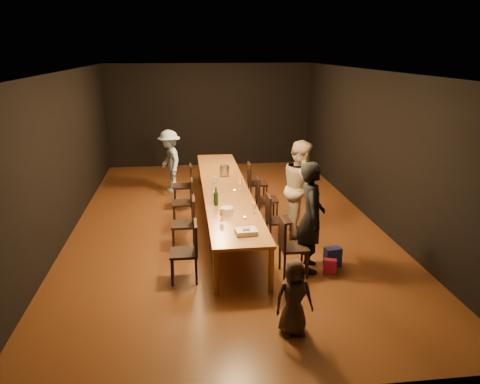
{
  "coord_description": "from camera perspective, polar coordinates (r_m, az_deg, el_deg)",
  "views": [
    {
      "loc": [
        -0.79,
        -8.92,
        3.4
      ],
      "look_at": [
        0.16,
        -1.17,
        1.0
      ],
      "focal_mm": 35.0,
      "sensor_mm": 36.0,
      "label": 1
    }
  ],
  "objects": [
    {
      "name": "champagne_bottle",
      "position": [
        8.22,
        -2.95,
        -0.45
      ],
      "size": [
        0.1,
        0.1,
        0.35
      ],
      "primitive_type": null,
      "rotation": [
        0.0,
        0.0,
        -0.26
      ],
      "color": "black",
      "rests_on": "table"
    },
    {
      "name": "man_blue",
      "position": [
        11.6,
        -8.57,
        3.76
      ],
      "size": [
        0.83,
        1.11,
        1.52
      ],
      "primitive_type": "imported",
      "rotation": [
        0.0,
        0.0,
        -1.27
      ],
      "color": "#89ACD4",
      "rests_on": "ground"
    },
    {
      "name": "woman_tan",
      "position": [
        8.84,
        7.48,
        0.51
      ],
      "size": [
        0.77,
        0.94,
        1.8
      ],
      "primitive_type": "imported",
      "rotation": [
        0.0,
        0.0,
        1.46
      ],
      "color": "beige",
      "rests_on": "ground"
    },
    {
      "name": "wineglass_0",
      "position": [
        7.5,
        -2.27,
        -2.78
      ],
      "size": [
        0.06,
        0.06,
        0.21
      ],
      "primitive_type": null,
      "color": "beige",
      "rests_on": "table"
    },
    {
      "name": "ice_bucket",
      "position": [
        10.17,
        -1.91,
        2.64
      ],
      "size": [
        0.27,
        0.27,
        0.22
      ],
      "primitive_type": "cylinder",
      "rotation": [
        0.0,
        0.0,
        -0.42
      ],
      "color": "#B6B6BB",
      "rests_on": "table"
    },
    {
      "name": "wineglass_3",
      "position": [
        9.19,
        0.0,
        1.01
      ],
      "size": [
        0.06,
        0.06,
        0.21
      ],
      "primitive_type": null,
      "color": "beige",
      "rests_on": "table"
    },
    {
      "name": "gift_bag_blue",
      "position": [
        7.81,
        11.22,
        -7.78
      ],
      "size": [
        0.28,
        0.21,
        0.32
      ],
      "primitive_type": "cube",
      "rotation": [
        0.0,
        0.0,
        0.15
      ],
      "color": "#23339B",
      "rests_on": "ground"
    },
    {
      "name": "tealight_far",
      "position": [
        10.94,
        -1.83,
        3.15
      ],
      "size": [
        0.05,
        0.05,
        0.03
      ],
      "primitive_type": "cylinder",
      "color": "#B2B7B2",
      "rests_on": "table"
    },
    {
      "name": "wineglass_1",
      "position": [
        7.79,
        1.67,
        -2.0
      ],
      "size": [
        0.06,
        0.06,
        0.21
      ],
      "primitive_type": null,
      "color": "beige",
      "rests_on": "table"
    },
    {
      "name": "wineglass_2",
      "position": [
        8.65,
        -3.14,
        -0.07
      ],
      "size": [
        0.06,
        0.06,
        0.21
      ],
      "primitive_type": null,
      "color": "silver",
      "rests_on": "table"
    },
    {
      "name": "chair_left_3",
      "position": [
        10.54,
        -7.01,
        0.79
      ],
      "size": [
        0.42,
        0.42,
        0.93
      ],
      "primitive_type": null,
      "rotation": [
        0.0,
        0.0,
        1.57
      ],
      "color": "black",
      "rests_on": "ground"
    },
    {
      "name": "gift_bag_red",
      "position": [
        7.58,
        10.89,
        -8.9
      ],
      "size": [
        0.23,
        0.17,
        0.24
      ],
      "primitive_type": "cube",
      "rotation": [
        0.0,
        0.0,
        -0.31
      ],
      "color": "#C91E5B",
      "rests_on": "ground"
    },
    {
      "name": "chair_left_2",
      "position": [
        9.39,
        -6.98,
        -1.25
      ],
      "size": [
        0.42,
        0.42,
        0.93
      ],
      "primitive_type": null,
      "rotation": [
        0.0,
        0.0,
        1.57
      ],
      "color": "black",
      "rests_on": "ground"
    },
    {
      "name": "wineglass_5",
      "position": [
        10.42,
        -1.66,
        2.95
      ],
      "size": [
        0.06,
        0.06,
        0.21
      ],
      "primitive_type": null,
      "color": "silver",
      "rests_on": "table"
    },
    {
      "name": "room_shell",
      "position": [
        9.05,
        -1.9,
        8.68
      ],
      "size": [
        6.04,
        10.04,
        3.02
      ],
      "color": "black",
      "rests_on": "ground"
    },
    {
      "name": "chair_right_3",
      "position": [
        10.66,
        2.16,
        1.11
      ],
      "size": [
        0.42,
        0.42,
        0.93
      ],
      "primitive_type": null,
      "rotation": [
        0.0,
        0.0,
        -1.57
      ],
      "color": "black",
      "rests_on": "ground"
    },
    {
      "name": "chair_right_2",
      "position": [
        9.53,
        3.29,
        -0.87
      ],
      "size": [
        0.42,
        0.42,
        0.93
      ],
      "primitive_type": null,
      "rotation": [
        0.0,
        0.0,
        -1.57
      ],
      "color": "black",
      "rests_on": "ground"
    },
    {
      "name": "child",
      "position": [
        5.89,
        6.59,
        -12.63
      ],
      "size": [
        0.51,
        0.36,
        0.98
      ],
      "primitive_type": "imported",
      "rotation": [
        0.0,
        0.0,
        0.09
      ],
      "color": "#423024",
      "rests_on": "ground"
    },
    {
      "name": "tealight_mid",
      "position": [
        9.04,
        -0.69,
        0.14
      ],
      "size": [
        0.05,
        0.05,
        0.03
      ],
      "primitive_type": "cylinder",
      "color": "#B2B7B2",
      "rests_on": "table"
    },
    {
      "name": "tealight_near",
      "position": [
        7.61,
        0.56,
        -3.17
      ],
      "size": [
        0.05,
        0.05,
        0.03
      ],
      "primitive_type": "cylinder",
      "color": "#B2B7B2",
      "rests_on": "table"
    },
    {
      "name": "woman_birthday",
      "position": [
        7.39,
        8.7,
        -3.01
      ],
      "size": [
        0.51,
        0.7,
        1.77
      ],
      "primitive_type": "imported",
      "rotation": [
        0.0,
        0.0,
        1.43
      ],
      "color": "black",
      "rests_on": "ground"
    },
    {
      "name": "chair_right_1",
      "position": [
        8.42,
        4.72,
        -3.37
      ],
      "size": [
        0.42,
        0.42,
        0.93
      ],
      "primitive_type": null,
      "rotation": [
        0.0,
        0.0,
        -1.57
      ],
      "color": "black",
      "rests_on": "ground"
    },
    {
      "name": "table",
      "position": [
        9.35,
        -1.82,
        0.32
      ],
      "size": [
        0.9,
        6.0,
        0.75
      ],
      "color": "#965D2B",
      "rests_on": "ground"
    },
    {
      "name": "plate_stack",
      "position": [
        7.8,
        -1.63,
        -2.32
      ],
      "size": [
        0.27,
        0.27,
        0.12
      ],
      "primitive_type": "cylinder",
      "rotation": [
        0.0,
        0.0,
        0.34
      ],
      "color": "white",
      "rests_on": "table"
    },
    {
      "name": "birthday_cake",
      "position": [
        7.0,
        0.76,
        -4.85
      ],
      "size": [
        0.34,
        0.28,
        0.07
      ],
      "rotation": [
        0.0,
        0.0,
        0.09
      ],
      "color": "white",
      "rests_on": "table"
    },
    {
      "name": "chair_right_0",
      "position": [
        7.34,
        6.6,
        -6.62
      ],
      "size": [
        0.42,
        0.42,
        0.93
      ],
      "primitive_type": null,
      "rotation": [
        0.0,
        0.0,
        -1.57
      ],
      "color": "black",
      "rests_on": "ground"
    },
    {
      "name": "chair_left_1",
      "position": [
        8.26,
        -6.94,
        -3.85
      ],
      "size": [
        0.42,
        0.42,
        0.93
      ],
      "primitive_type": null,
      "rotation": [
        0.0,
        0.0,
        1.57
      ],
      "color": "black",
      "rests_on": "ground"
    },
    {
      "name": "ground",
      "position": [
        9.58,
        -1.78,
        -3.7
      ],
      "size": [
        10.0,
        10.0,
        0.0
      ],
      "primitive_type": "plane",
      "color": "#442111",
      "rests_on": "ground"
    },
    {
      "name": "chair_left_0",
      "position": [
        7.15,
        -6.89,
        -7.28
      ],
      "size": [
        0.42,
        0.42,
        0.93
      ],
      "primitive_type": null,
      "rotation": [
        0.0,
        0.0,
        1.57
      ],
      "color": "black",
      "rests_on": "ground"
    },
    {
      "name": "wineglass_4",
      "position": [
        9.34,
        -3.04,
        1.24
      ],
      "size": [
        0.06,
        0.06,
        0.21
      ],
      "primitive_type": null,
      "color": "silver",
      "rests_on": "table"
    }
  ]
}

